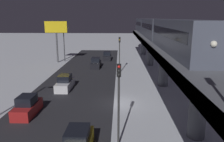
{
  "coord_description": "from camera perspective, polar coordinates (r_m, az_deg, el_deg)",
  "views": [
    {
      "loc": [
        -0.11,
        23.93,
        9.58
      ],
      "look_at": [
        1.13,
        -10.91,
        1.2
      ],
      "focal_mm": 35.49,
      "sensor_mm": 36.0,
      "label": 1
    }
  ],
  "objects": [
    {
      "name": "ground_plane",
      "position": [
        25.77,
        1.67,
        -8.31
      ],
      "size": [
        240.0,
        240.0,
        0.0
      ],
      "primitive_type": "plane",
      "color": "silver"
    },
    {
      "name": "avenue_asphalt",
      "position": [
        26.5,
        -11.64,
        -7.96
      ],
      "size": [
        11.0,
        85.72,
        0.01
      ],
      "primitive_type": "cube",
      "color": "#28282D",
      "rests_on": "ground_plane"
    },
    {
      "name": "elevated_railway",
      "position": [
        25.12,
        16.37,
        2.85
      ],
      "size": [
        5.0,
        85.72,
        6.01
      ],
      "color": "slate",
      "rests_on": "ground_plane"
    },
    {
      "name": "subway_train",
      "position": [
        43.25,
        10.63,
        10.91
      ],
      "size": [
        2.94,
        55.47,
        3.4
      ],
      "color": "#4C5160",
      "rests_on": "elevated_railway"
    },
    {
      "name": "sedan_black",
      "position": [
        44.02,
        -4.2,
        1.95
      ],
      "size": [
        1.91,
        4.41,
        1.97
      ],
      "rotation": [
        0.0,
        0.0,
        3.14
      ],
      "color": "black",
      "rests_on": "ground_plane"
    },
    {
      "name": "sedan_red",
      "position": [
        24.3,
        -21.0,
        -8.61
      ],
      "size": [
        1.8,
        4.09,
        1.97
      ],
      "color": "#A51E1E",
      "rests_on": "ground_plane"
    },
    {
      "name": "sedan_white",
      "position": [
        31.32,
        -12.01,
        -3.07
      ],
      "size": [
        1.8,
        4.75,
        1.97
      ],
      "color": "silver",
      "rests_on": "ground_plane"
    },
    {
      "name": "sedan_black_2",
      "position": [
        51.76,
        -1.26,
        3.74
      ],
      "size": [
        1.8,
        4.08,
        1.97
      ],
      "rotation": [
        0.0,
        0.0,
        3.14
      ],
      "color": "black",
      "rests_on": "ground_plane"
    },
    {
      "name": "traffic_light_near",
      "position": [
        16.21,
        1.75,
        -5.88
      ],
      "size": [
        0.32,
        0.44,
        6.4
      ],
      "color": "#2D2D2D",
      "rests_on": "ground_plane"
    },
    {
      "name": "traffic_light_mid",
      "position": [
        38.5,
        1.95,
        5.47
      ],
      "size": [
        0.32,
        0.44,
        6.4
      ],
      "color": "#2D2D2D",
      "rests_on": "ground_plane"
    },
    {
      "name": "commercial_billboard",
      "position": [
        49.69,
        -14.2,
        9.94
      ],
      "size": [
        4.8,
        0.36,
        8.9
      ],
      "color": "#4C4C51",
      "rests_on": "ground_plane"
    },
    {
      "name": "street_lamp_far",
      "position": [
        50.66,
        -12.05,
        7.82
      ],
      "size": [
        1.35,
        0.44,
        7.65
      ],
      "color": "#38383D",
      "rests_on": "ground_plane"
    }
  ]
}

